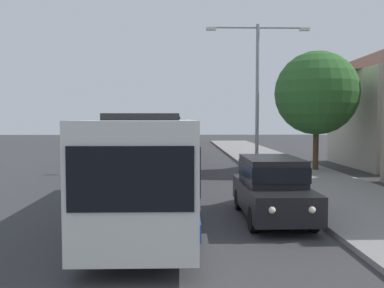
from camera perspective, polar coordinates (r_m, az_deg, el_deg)
name	(u,v)px	position (r m, az deg, el deg)	size (l,w,h in m)	color
bus_lead	(152,163)	(13.23, -5.46, -2.64)	(2.58, 11.24, 3.21)	silver
bus_second_in_line	(166,142)	(25.64, -3.56, 0.31)	(2.58, 11.92, 3.21)	#284C8C
bus_middle	(171,134)	(39.19, -2.86, 1.39)	(2.58, 12.03, 3.21)	#33724C
bus_fourth_in_line	(173,130)	(52.29, -2.53, 1.90)	(2.58, 10.88, 3.21)	maroon
white_suv	(272,186)	(13.19, 10.76, -5.58)	(1.86, 4.70, 1.90)	black
streetlamp_mid	(257,81)	(25.14, 8.86, 8.46)	(6.03, 0.28, 8.42)	gray
roadside_tree	(317,93)	(25.37, 16.55, 6.63)	(4.80, 4.80, 6.82)	#4C3823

